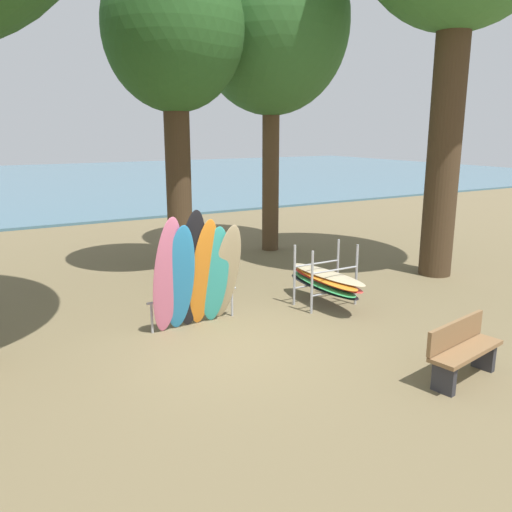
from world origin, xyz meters
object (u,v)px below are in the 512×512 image
object	(u,v)px
tree_far_right_back	(174,35)
park_bench	(462,349)
leaning_board_pile	(197,275)
tree_mid_behind	(272,25)
board_storage_rack	(325,280)

from	to	relation	value
tree_far_right_back	park_bench	bearing A→B (deg)	-79.92
tree_far_right_back	park_bench	size ratio (longest dim) A/B	5.18
leaning_board_pile	tree_far_right_back	bearing A→B (deg)	72.37
tree_far_right_back	leaning_board_pile	world-z (taller)	tree_far_right_back
leaning_board_pile	park_bench	xyz separation A→B (m)	(2.45, -3.68, -0.55)
park_bench	tree_far_right_back	bearing A→B (deg)	100.08
tree_mid_behind	tree_far_right_back	xyz separation A→B (m)	(-3.31, -1.19, -0.69)
tree_far_right_back	park_bench	xyz separation A→B (m)	(1.30, -7.31, -5.09)
board_storage_rack	park_bench	distance (m)	3.62
tree_mid_behind	leaning_board_pile	size ratio (longest dim) A/B	3.96
leaning_board_pile	board_storage_rack	xyz separation A→B (m)	(2.77, -0.07, -0.48)
tree_far_right_back	park_bench	distance (m)	9.00
leaning_board_pile	board_storage_rack	distance (m)	2.81
board_storage_rack	park_bench	bearing A→B (deg)	-94.92
tree_mid_behind	park_bench	xyz separation A→B (m)	(-2.01, -8.50, -5.78)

